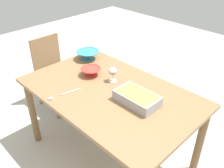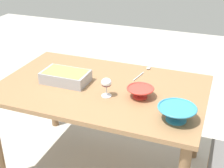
{
  "view_description": "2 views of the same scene",
  "coord_description": "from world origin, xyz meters",
  "px_view_note": "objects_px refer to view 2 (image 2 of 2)",
  "views": [
    {
      "loc": [
        1.23,
        -1.18,
        1.87
      ],
      "look_at": [
        0.03,
        -0.0,
        0.83
      ],
      "focal_mm": 39.44,
      "sensor_mm": 36.0,
      "label": 1
    },
    {
      "loc": [
        -0.78,
        1.83,
        1.77
      ],
      "look_at": [
        -0.09,
        0.02,
        0.79
      ],
      "focal_mm": 49.83,
      "sensor_mm": 36.0,
      "label": 2
    }
  ],
  "objects_px": {
    "dining_table": "(102,98)",
    "casserole_dish": "(66,76)",
    "serving_spoon": "(145,71)",
    "small_bowl": "(177,113)",
    "mixing_bowl": "(140,92)",
    "wine_glass": "(106,84)"
  },
  "relations": [
    {
      "from": "casserole_dish",
      "to": "small_bowl",
      "type": "distance_m",
      "value": 0.88
    },
    {
      "from": "small_bowl",
      "to": "serving_spoon",
      "type": "relative_size",
      "value": 0.81
    },
    {
      "from": "wine_glass",
      "to": "small_bowl",
      "type": "height_order",
      "value": "wine_glass"
    },
    {
      "from": "small_bowl",
      "to": "serving_spoon",
      "type": "bearing_deg",
      "value": -59.52
    },
    {
      "from": "dining_table",
      "to": "mixing_bowl",
      "type": "height_order",
      "value": "mixing_bowl"
    },
    {
      "from": "dining_table",
      "to": "casserole_dish",
      "type": "xyz_separation_m",
      "value": [
        0.27,
        0.03,
        0.15
      ]
    },
    {
      "from": "mixing_bowl",
      "to": "wine_glass",
      "type": "bearing_deg",
      "value": 16.93
    },
    {
      "from": "dining_table",
      "to": "mixing_bowl",
      "type": "xyz_separation_m",
      "value": [
        -0.31,
        0.06,
        0.14
      ]
    },
    {
      "from": "casserole_dish",
      "to": "small_bowl",
      "type": "relative_size",
      "value": 1.46
    },
    {
      "from": "wine_glass",
      "to": "mixing_bowl",
      "type": "bearing_deg",
      "value": -163.07
    },
    {
      "from": "dining_table",
      "to": "wine_glass",
      "type": "distance_m",
      "value": 0.25
    },
    {
      "from": "casserole_dish",
      "to": "small_bowl",
      "type": "bearing_deg",
      "value": 165.33
    },
    {
      "from": "dining_table",
      "to": "casserole_dish",
      "type": "height_order",
      "value": "casserole_dish"
    },
    {
      "from": "dining_table",
      "to": "small_bowl",
      "type": "bearing_deg",
      "value": 156.58
    },
    {
      "from": "wine_glass",
      "to": "serving_spoon",
      "type": "bearing_deg",
      "value": -106.06
    },
    {
      "from": "dining_table",
      "to": "small_bowl",
      "type": "height_order",
      "value": "small_bowl"
    },
    {
      "from": "wine_glass",
      "to": "serving_spoon",
      "type": "xyz_separation_m",
      "value": [
        -0.14,
        -0.48,
        -0.09
      ]
    },
    {
      "from": "wine_glass",
      "to": "small_bowl",
      "type": "xyz_separation_m",
      "value": [
        -0.49,
        0.13,
        -0.04
      ]
    },
    {
      "from": "wine_glass",
      "to": "dining_table",
      "type": "bearing_deg",
      "value": -54.17
    },
    {
      "from": "small_bowl",
      "to": "serving_spoon",
      "type": "xyz_separation_m",
      "value": [
        0.36,
        -0.61,
        -0.04
      ]
    },
    {
      "from": "casserole_dish",
      "to": "serving_spoon",
      "type": "height_order",
      "value": "casserole_dish"
    },
    {
      "from": "dining_table",
      "to": "serving_spoon",
      "type": "height_order",
      "value": "serving_spoon"
    }
  ]
}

